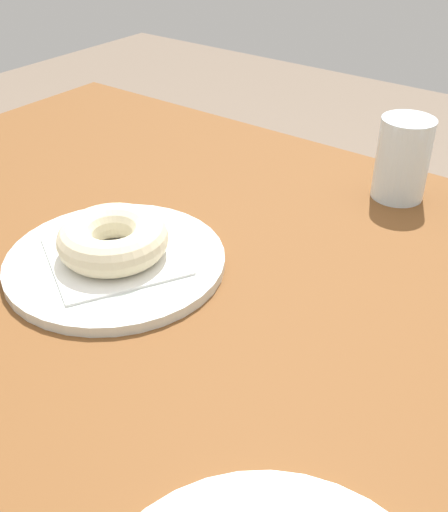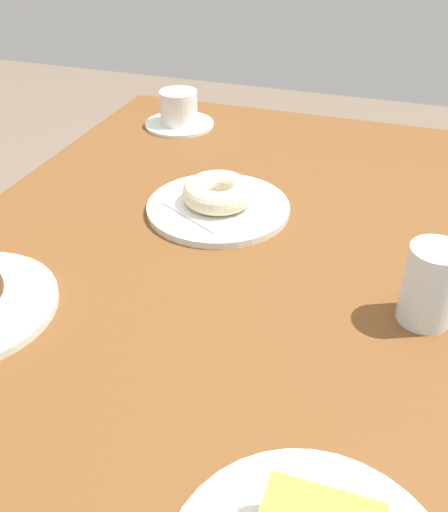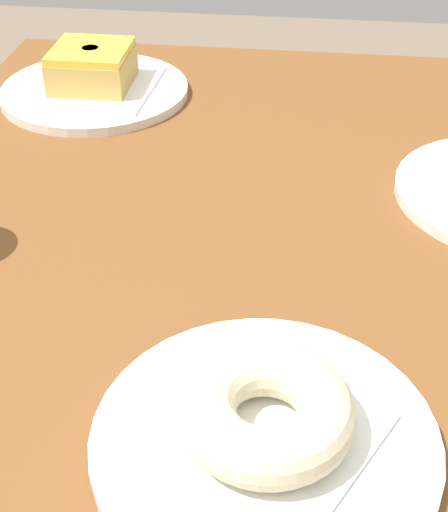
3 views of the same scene
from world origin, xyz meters
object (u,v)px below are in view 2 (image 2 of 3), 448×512
Objects in this scene: donut_sugar_ring at (218,192)px; coffee_cup at (179,111)px; water_glass at (430,285)px; plate_sugar_ring at (218,208)px.

coffee_cup reaches higher than donut_sugar_ring.
water_glass is at bearing 62.17° from donut_sugar_ring.
water_glass is 0.71m from coffee_cup.
water_glass reaches higher than coffee_cup.
plate_sugar_ring is 1.57× the size of coffee_cup.
donut_sugar_ring is 1.12× the size of water_glass.
plate_sugar_ring is 0.37m from water_glass.
coffee_cup is at bearing -148.18° from plate_sugar_ring.
plate_sugar_ring is at bearing 31.82° from coffee_cup.
coffee_cup is (-0.32, -0.20, -0.00)m from donut_sugar_ring.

